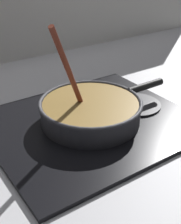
{
  "coord_description": "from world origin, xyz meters",
  "views": [
    {
      "loc": [
        -0.36,
        -0.47,
        0.47
      ],
      "look_at": [
        0.08,
        0.16,
        0.04
      ],
      "focal_mm": 50.46,
      "sensor_mm": 36.0,
      "label": 1
    }
  ],
  "objects": [
    {
      "name": "hob_plate",
      "position": [
        0.08,
        0.16,
        0.01
      ],
      "size": [
        0.56,
        0.48,
        0.01
      ],
      "primitive_type": "cube",
      "color": "black",
      "rests_on": "ground"
    },
    {
      "name": "spare_burner",
      "position": [
        0.25,
        0.16,
        0.01
      ],
      "size": [
        0.15,
        0.15,
        0.01
      ],
      "primitive_type": "cylinder",
      "color": "#262628",
      "rests_on": "hob_plate"
    },
    {
      "name": "burner_ring",
      "position": [
        0.08,
        0.16,
        0.02
      ],
      "size": [
        0.21,
        0.21,
        0.01
      ],
      "primitive_type": "torus",
      "color": "#592D0C",
      "rests_on": "hob_plate"
    },
    {
      "name": "ground",
      "position": [
        0.0,
        0.0,
        -0.02
      ],
      "size": [
        2.4,
        1.6,
        0.04
      ],
      "primitive_type": "cube",
      "color": "#B7B7BC"
    },
    {
      "name": "cooking_pan",
      "position": [
        0.08,
        0.16,
        0.05
      ],
      "size": [
        0.41,
        0.29,
        0.29
      ],
      "color": "#38383D",
      "rests_on": "hob_plate"
    }
  ]
}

